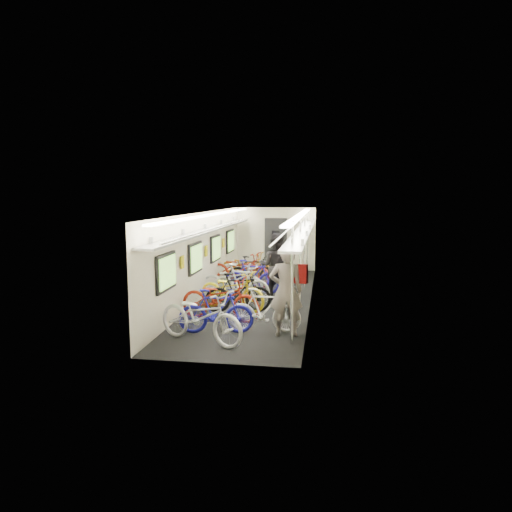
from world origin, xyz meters
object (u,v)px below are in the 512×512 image
(bicycle_1, at_px, (216,311))
(passenger_near, at_px, (286,291))
(passenger_mid, at_px, (276,266))
(backpack, at_px, (301,274))
(bicycle_0, at_px, (201,316))

(bicycle_1, bearing_deg, passenger_near, -96.34)
(passenger_mid, height_order, backpack, passenger_mid)
(bicycle_0, bearing_deg, passenger_near, -42.12)
(bicycle_0, xyz_separation_m, passenger_mid, (1.03, 4.01, 0.39))
(bicycle_0, bearing_deg, passenger_mid, 10.17)
(bicycle_0, distance_m, passenger_near, 1.79)
(bicycle_1, distance_m, passenger_near, 1.53)
(passenger_mid, bearing_deg, bicycle_1, 83.59)
(bicycle_1, height_order, passenger_mid, passenger_mid)
(passenger_near, bearing_deg, passenger_mid, -88.41)
(bicycle_0, relative_size, passenger_mid, 1.09)
(bicycle_0, relative_size, backpack, 5.28)
(passenger_mid, bearing_deg, bicycle_0, 83.70)
(bicycle_0, distance_m, bicycle_1, 0.65)
(bicycle_0, xyz_separation_m, bicycle_1, (0.15, 0.62, -0.06))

